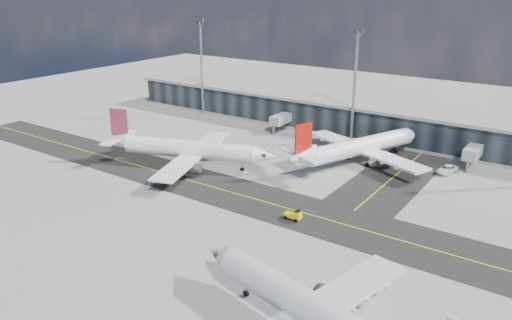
# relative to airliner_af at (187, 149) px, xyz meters

# --- Properties ---
(ground) EXTENTS (300.00, 300.00, 0.00)m
(ground) POSITION_rel_airliner_af_xyz_m (22.49, -10.41, -3.96)
(ground) COLOR gray
(ground) RESTS_ON ground
(taxiway_lanes) EXTENTS (180.00, 63.00, 0.03)m
(taxiway_lanes) POSITION_rel_airliner_af_xyz_m (26.40, 0.33, -3.95)
(taxiway_lanes) COLOR black
(taxiway_lanes) RESTS_ON ground
(terminal_concourse) EXTENTS (152.00, 19.80, 8.80)m
(terminal_concourse) POSITION_rel_airliner_af_xyz_m (22.53, 44.53, 0.13)
(terminal_concourse) COLOR black
(terminal_concourse) RESTS_ON ground
(floodlight_masts) EXTENTS (102.50, 0.70, 28.90)m
(floodlight_masts) POSITION_rel_airliner_af_xyz_m (22.49, 37.59, 11.64)
(floodlight_masts) COLOR gray
(floodlight_masts) RESTS_ON ground
(airliner_af) EXTENTS (39.46, 34.06, 12.00)m
(airliner_af) POSITION_rel_airliner_af_xyz_m (0.00, 0.00, 0.00)
(airliner_af) COLOR white
(airliner_af) RESTS_ON ground
(airliner_redtail) EXTENTS (32.97, 38.12, 11.77)m
(airliner_redtail) POSITION_rel_airliner_af_xyz_m (30.80, 23.51, -0.08)
(airliner_redtail) COLOR white
(airliner_redtail) RESTS_ON ground
(airliner_near) EXTENTS (39.26, 33.72, 11.71)m
(airliner_near) POSITION_rel_airliner_af_xyz_m (51.73, -35.40, -0.10)
(airliner_near) COLOR #BABDBF
(airliner_near) RESTS_ON ground
(baggage_tug) EXTENTS (3.01, 1.56, 1.88)m
(baggage_tug) POSITION_rel_airliner_af_xyz_m (33.47, -9.82, -3.02)
(baggage_tug) COLOR yellow
(baggage_tug) RESTS_ON ground
(service_van) EXTENTS (3.75, 6.47, 1.70)m
(service_van) POSITION_rel_airliner_af_xyz_m (49.12, 28.40, -3.12)
(service_van) COLOR white
(service_van) RESTS_ON ground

